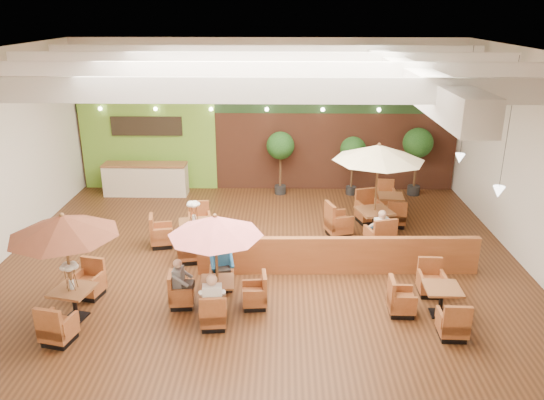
{
  "coord_description": "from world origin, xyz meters",
  "views": [
    {
      "loc": [
        0.59,
        -13.17,
        6.51
      ],
      "look_at": [
        0.3,
        0.5,
        1.5
      ],
      "focal_mm": 35.0,
      "sensor_mm": 36.0,
      "label": 1
    }
  ],
  "objects_px": {
    "table_0": "(65,240)",
    "table_5": "(390,206)",
    "topiary_1": "(353,152)",
    "diner_4": "(381,226)",
    "service_counter": "(146,179)",
    "table_3": "(186,232)",
    "diner_3": "(381,227)",
    "table_4": "(429,301)",
    "diner_2": "(180,278)",
    "table_1": "(216,244)",
    "topiary_2": "(418,146)",
    "table_2": "(375,171)",
    "diner_0": "(213,296)",
    "booth_divider": "(338,255)",
    "diner_1": "(221,260)",
    "topiary_0": "(280,148)"
  },
  "relations": [
    {
      "from": "diner_3",
      "to": "topiary_0",
      "type": "bearing_deg",
      "value": 102.61
    },
    {
      "from": "table_5",
      "to": "diner_3",
      "type": "distance_m",
      "value": 2.85
    },
    {
      "from": "diner_3",
      "to": "diner_1",
      "type": "bearing_deg",
      "value": -169.98
    },
    {
      "from": "topiary_1",
      "to": "diner_3",
      "type": "xyz_separation_m",
      "value": [
        0.22,
        -4.82,
        -0.88
      ]
    },
    {
      "from": "table_2",
      "to": "diner_4",
      "type": "distance_m",
      "value": 1.67
    },
    {
      "from": "topiary_0",
      "to": "diner_2",
      "type": "distance_m",
      "value": 8.24
    },
    {
      "from": "topiary_1",
      "to": "diner_0",
      "type": "distance_m",
      "value": 9.61
    },
    {
      "from": "table_0",
      "to": "topiary_1",
      "type": "relative_size",
      "value": 1.18
    },
    {
      "from": "topiary_1",
      "to": "service_counter",
      "type": "bearing_deg",
      "value": -178.47
    },
    {
      "from": "diner_3",
      "to": "diner_4",
      "type": "height_order",
      "value": "diner_4"
    },
    {
      "from": "table_2",
      "to": "table_3",
      "type": "distance_m",
      "value": 5.72
    },
    {
      "from": "table_3",
      "to": "service_counter",
      "type": "bearing_deg",
      "value": 104.96
    },
    {
      "from": "table_1",
      "to": "topiary_1",
      "type": "height_order",
      "value": "table_1"
    },
    {
      "from": "table_4",
      "to": "diner_3",
      "type": "bearing_deg",
      "value": 101.06
    },
    {
      "from": "topiary_2",
      "to": "table_2",
      "type": "bearing_deg",
      "value": -119.57
    },
    {
      "from": "topiary_0",
      "to": "diner_0",
      "type": "distance_m",
      "value": 8.87
    },
    {
      "from": "diner_0",
      "to": "table_4",
      "type": "bearing_deg",
      "value": 1.65
    },
    {
      "from": "table_0",
      "to": "table_3",
      "type": "bearing_deg",
      "value": 77.09
    },
    {
      "from": "diner_2",
      "to": "table_4",
      "type": "bearing_deg",
      "value": 91.51
    },
    {
      "from": "booth_divider",
      "to": "diner_0",
      "type": "height_order",
      "value": "diner_0"
    },
    {
      "from": "table_3",
      "to": "topiary_1",
      "type": "relative_size",
      "value": 1.22
    },
    {
      "from": "table_0",
      "to": "table_5",
      "type": "bearing_deg",
      "value": 50.62
    },
    {
      "from": "table_5",
      "to": "diner_2",
      "type": "xyz_separation_m",
      "value": [
        -5.84,
        -5.76,
        0.39
      ]
    },
    {
      "from": "table_4",
      "to": "diner_2",
      "type": "height_order",
      "value": "diner_2"
    },
    {
      "from": "table_1",
      "to": "diner_0",
      "type": "distance_m",
      "value": 1.17
    },
    {
      "from": "table_1",
      "to": "diner_3",
      "type": "relative_size",
      "value": 3.24
    },
    {
      "from": "booth_divider",
      "to": "topiary_1",
      "type": "relative_size",
      "value": 3.35
    },
    {
      "from": "service_counter",
      "to": "table_1",
      "type": "height_order",
      "value": "table_1"
    },
    {
      "from": "diner_3",
      "to": "table_0",
      "type": "bearing_deg",
      "value": -171.66
    },
    {
      "from": "topiary_2",
      "to": "topiary_1",
      "type": "bearing_deg",
      "value": 180.0
    },
    {
      "from": "topiary_0",
      "to": "topiary_1",
      "type": "bearing_deg",
      "value": 0.0
    },
    {
      "from": "booth_divider",
      "to": "diner_1",
      "type": "height_order",
      "value": "diner_1"
    },
    {
      "from": "diner_1",
      "to": "service_counter",
      "type": "bearing_deg",
      "value": -77.36
    },
    {
      "from": "table_5",
      "to": "diner_0",
      "type": "xyz_separation_m",
      "value": [
        -5.0,
        -6.6,
        0.43
      ]
    },
    {
      "from": "diner_1",
      "to": "diner_4",
      "type": "xyz_separation_m",
      "value": [
        4.2,
        2.22,
        -0.01
      ]
    },
    {
      "from": "table_4",
      "to": "booth_divider",
      "type": "bearing_deg",
      "value": 135.4
    },
    {
      "from": "table_3",
      "to": "diner_2",
      "type": "bearing_deg",
      "value": -93.73
    },
    {
      "from": "diner_0",
      "to": "diner_1",
      "type": "relative_size",
      "value": 1.02
    },
    {
      "from": "service_counter",
      "to": "booth_divider",
      "type": "height_order",
      "value": "service_counter"
    },
    {
      "from": "table_4",
      "to": "topiary_2",
      "type": "distance_m",
      "value": 8.38
    },
    {
      "from": "booth_divider",
      "to": "table_1",
      "type": "xyz_separation_m",
      "value": [
        -2.9,
        -1.71,
        1.09
      ]
    },
    {
      "from": "table_3",
      "to": "topiary_0",
      "type": "distance_m",
      "value": 5.5
    },
    {
      "from": "table_3",
      "to": "diner_4",
      "type": "bearing_deg",
      "value": -13.58
    },
    {
      "from": "booth_divider",
      "to": "table_3",
      "type": "relative_size",
      "value": 2.73
    },
    {
      "from": "table_0",
      "to": "topiary_2",
      "type": "relative_size",
      "value": 1.02
    },
    {
      "from": "table_4",
      "to": "service_counter",
      "type": "bearing_deg",
      "value": 137.82
    },
    {
      "from": "topiary_1",
      "to": "diner_4",
      "type": "xyz_separation_m",
      "value": [
        0.22,
        -4.82,
        -0.85
      ]
    },
    {
      "from": "table_1",
      "to": "diner_3",
      "type": "height_order",
      "value": "table_1"
    },
    {
      "from": "table_2",
      "to": "topiary_1",
      "type": "xyz_separation_m",
      "value": [
        -0.15,
        3.77,
        -0.45
      ]
    },
    {
      "from": "table_2",
      "to": "table_1",
      "type": "bearing_deg",
      "value": -151.79
    }
  ]
}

